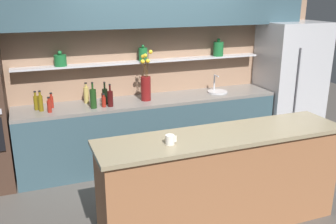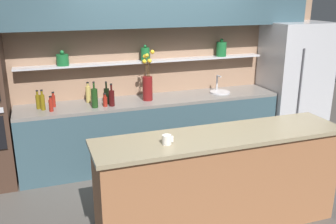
# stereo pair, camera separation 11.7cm
# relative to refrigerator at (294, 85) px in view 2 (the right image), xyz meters

# --- Properties ---
(ground_plane) EXTENTS (12.00, 12.00, 0.00)m
(ground_plane) POSITION_rel_refrigerator_xyz_m (-2.13, -1.20, -0.95)
(ground_plane) COLOR #4C4742
(back_wall_unit) EXTENTS (5.20, 0.44, 2.60)m
(back_wall_unit) POSITION_rel_refrigerator_xyz_m (-2.13, 0.33, 0.60)
(back_wall_unit) COLOR #937056
(back_wall_unit) RESTS_ON ground_plane
(back_counter_unit) EXTENTS (3.60, 0.62, 0.92)m
(back_counter_unit) POSITION_rel_refrigerator_xyz_m (-2.29, 0.04, -0.49)
(back_counter_unit) COLOR #334C56
(back_counter_unit) RESTS_ON ground_plane
(island_counter) EXTENTS (2.50, 0.61, 1.02)m
(island_counter) POSITION_rel_refrigerator_xyz_m (-2.13, -1.72, -0.44)
(island_counter) COLOR #99603D
(island_counter) RESTS_ON ground_plane
(refrigerator) EXTENTS (0.94, 0.73, 1.90)m
(refrigerator) POSITION_rel_refrigerator_xyz_m (0.00, 0.00, 0.00)
(refrigerator) COLOR #B7B7BC
(refrigerator) RESTS_ON ground_plane
(flower_vase) EXTENTS (0.18, 0.18, 0.68)m
(flower_vase) POSITION_rel_refrigerator_xyz_m (-2.36, 0.01, 0.18)
(flower_vase) COLOR maroon
(flower_vase) RESTS_ON back_counter_unit
(sink_fixture) EXTENTS (0.29, 0.29, 0.25)m
(sink_fixture) POSITION_rel_refrigerator_xyz_m (-1.26, 0.05, -0.01)
(sink_fixture) COLOR #B7B7BC
(sink_fixture) RESTS_ON back_counter_unit
(bottle_sauce_0) EXTENTS (0.05, 0.05, 0.20)m
(bottle_sauce_0) POSITION_rel_refrigerator_xyz_m (-3.59, 0.11, 0.05)
(bottle_sauce_0) COLOR maroon
(bottle_sauce_0) RESTS_ON back_counter_unit
(bottle_sauce_1) EXTENTS (0.06, 0.06, 0.18)m
(bottle_sauce_1) POSITION_rel_refrigerator_xyz_m (-2.92, 0.11, 0.04)
(bottle_sauce_1) COLOR maroon
(bottle_sauce_1) RESTS_ON back_counter_unit
(bottle_oil_2) EXTENTS (0.06, 0.06, 0.26)m
(bottle_oil_2) POSITION_rel_refrigerator_xyz_m (-3.72, 0.01, 0.07)
(bottle_oil_2) COLOR brown
(bottle_oil_2) RESTS_ON back_counter_unit
(bottle_wine_3) EXTENTS (0.08, 0.08, 0.34)m
(bottle_wine_3) POSITION_rel_refrigerator_xyz_m (-3.10, -0.10, 0.09)
(bottle_wine_3) COLOR #193814
(bottle_wine_3) RESTS_ON back_counter_unit
(bottle_wine_4) EXTENTS (0.07, 0.07, 0.30)m
(bottle_wine_4) POSITION_rel_refrigerator_xyz_m (-2.92, 0.03, 0.08)
(bottle_wine_4) COLOR black
(bottle_wine_4) RESTS_ON back_counter_unit
(bottle_sauce_5) EXTENTS (0.05, 0.05, 0.20)m
(bottle_sauce_5) POSITION_rel_refrigerator_xyz_m (-3.63, -0.08, 0.05)
(bottle_sauce_5) COLOR maroon
(bottle_sauce_5) RESTS_ON back_counter_unit
(bottle_wine_6) EXTENTS (0.07, 0.07, 0.29)m
(bottle_wine_6) POSITION_rel_refrigerator_xyz_m (-2.88, -0.10, 0.08)
(bottle_wine_6) COLOR #380C0C
(bottle_wine_6) RESTS_ON back_counter_unit
(bottle_oil_7) EXTENTS (0.05, 0.05, 0.24)m
(bottle_oil_7) POSITION_rel_refrigerator_xyz_m (-3.78, 0.08, 0.07)
(bottle_oil_7) COLOR brown
(bottle_oil_7) RESTS_ON back_counter_unit
(bottle_sauce_8) EXTENTS (0.06, 0.06, 0.17)m
(bottle_sauce_8) POSITION_rel_refrigerator_xyz_m (-2.96, -0.09, 0.04)
(bottle_sauce_8) COLOR maroon
(bottle_sauce_8) RESTS_ON back_counter_unit
(bottle_spirit_9) EXTENTS (0.07, 0.07, 0.28)m
(bottle_spirit_9) POSITION_rel_refrigerator_xyz_m (-3.14, 0.17, 0.08)
(bottle_spirit_9) COLOR tan
(bottle_spirit_9) RESTS_ON back_counter_unit
(coffee_mug) EXTENTS (0.10, 0.08, 0.09)m
(coffee_mug) POSITION_rel_refrigerator_xyz_m (-2.71, -1.78, 0.11)
(coffee_mug) COLOR silver
(coffee_mug) RESTS_ON island_counter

